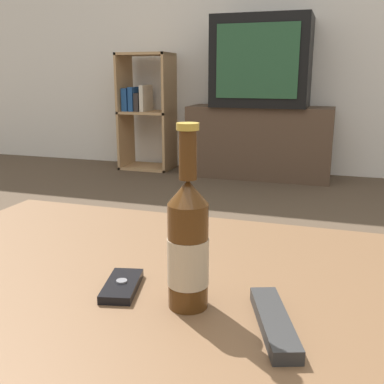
% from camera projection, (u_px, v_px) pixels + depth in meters
% --- Properties ---
extents(coffee_table, '(1.08, 0.87, 0.41)m').
position_uv_depth(coffee_table, '(137.00, 324.00, 0.74)').
color(coffee_table, brown).
rests_on(coffee_table, ground_plane).
extents(tv_stand, '(1.06, 0.36, 0.53)m').
position_uv_depth(tv_stand, '(259.00, 142.00, 3.39)').
color(tv_stand, '#4C3828').
rests_on(tv_stand, ground_plane).
extents(television, '(0.68, 0.45, 0.63)m').
position_uv_depth(television, '(262.00, 62.00, 3.24)').
color(television, black).
rests_on(television, tv_stand).
extents(bookshelf, '(0.42, 0.30, 0.93)m').
position_uv_depth(bookshelf, '(145.00, 109.00, 3.66)').
color(bookshelf, tan).
rests_on(bookshelf, ground_plane).
extents(beer_bottle, '(0.06, 0.06, 0.28)m').
position_uv_depth(beer_bottle, '(188.00, 244.00, 0.67)').
color(beer_bottle, '#47280F').
rests_on(beer_bottle, coffee_table).
extents(cell_phone, '(0.07, 0.12, 0.02)m').
position_uv_depth(cell_phone, '(122.00, 286.00, 0.74)').
color(cell_phone, black).
rests_on(cell_phone, coffee_table).
extents(remote_control, '(0.10, 0.18, 0.02)m').
position_uv_depth(remote_control, '(274.00, 322.00, 0.63)').
color(remote_control, '#282828').
rests_on(remote_control, coffee_table).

